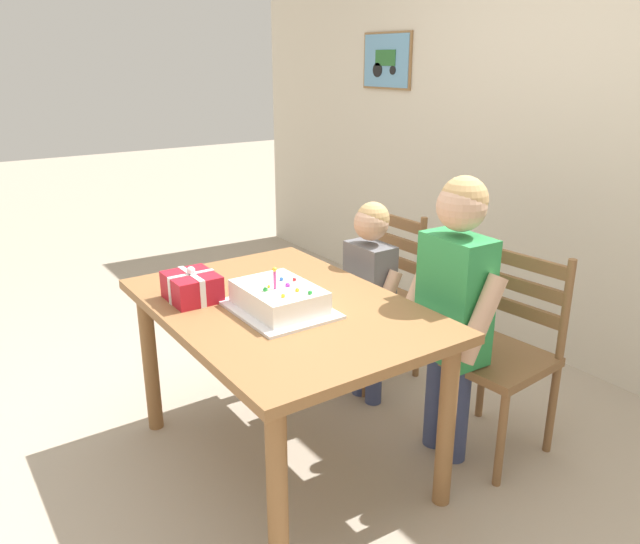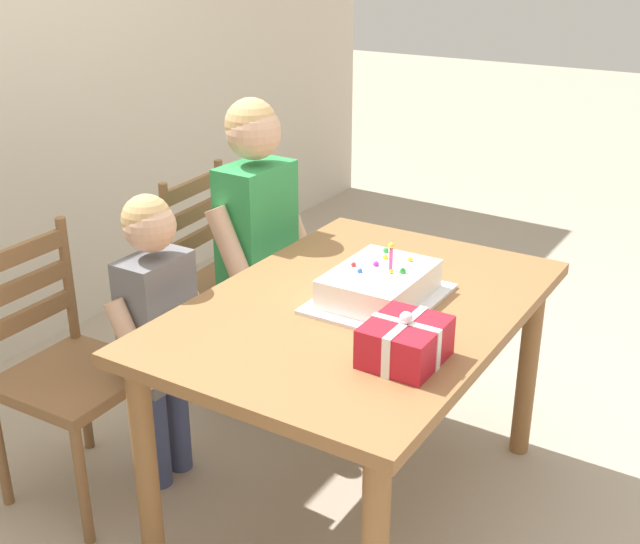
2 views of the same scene
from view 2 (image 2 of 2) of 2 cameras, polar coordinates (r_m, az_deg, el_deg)
The scene contains 8 objects.
ground_plane at distance 2.89m, azimuth 2.48°, elevation -15.83°, with size 20.00×20.00×0.00m, color tan.
dining_table at distance 2.54m, azimuth 2.73°, elevation -4.31°, with size 1.33×0.92×0.75m.
birthday_cake at distance 2.49m, azimuth 4.22°, elevation -1.00°, with size 0.44×0.34×0.19m.
gift_box_red_large at distance 2.15m, azimuth 6.03°, elevation -4.92°, with size 0.23×0.20×0.15m.
chair_left at distance 2.82m, azimuth -17.56°, elevation -6.63°, with size 0.43×0.43×0.92m.
chair_right at distance 3.38m, azimuth -6.55°, elevation -0.63°, with size 0.45×0.45×0.92m.
child_older at distance 3.07m, azimuth -4.47°, elevation 3.05°, with size 0.46×0.26×1.26m.
child_younger at distance 2.72m, azimuth -11.39°, elevation -3.00°, with size 0.38×0.22×1.05m.
Camera 2 is at (-1.98, -1.08, 1.81)m, focal length 45.33 mm.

